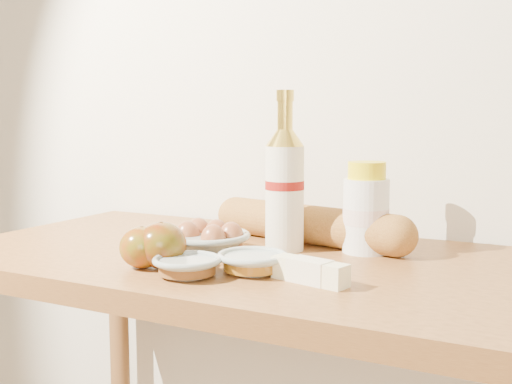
% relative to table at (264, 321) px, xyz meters
% --- Properties ---
extents(back_wall, '(3.50, 0.02, 2.60)m').
position_rel_table_xyz_m(back_wall, '(0.00, 0.33, 0.52)').
color(back_wall, beige).
rests_on(back_wall, ground).
extents(table, '(1.20, 0.60, 0.90)m').
position_rel_table_xyz_m(table, '(0.00, 0.00, 0.00)').
color(table, '#9A6431').
rests_on(table, ground).
extents(bourbon_bottle, '(0.09, 0.09, 0.30)m').
position_rel_table_xyz_m(bourbon_bottle, '(0.01, 0.06, 0.25)').
color(bourbon_bottle, beige).
rests_on(bourbon_bottle, table).
extents(cream_bottle, '(0.10, 0.10, 0.17)m').
position_rel_table_xyz_m(cream_bottle, '(0.15, 0.11, 0.20)').
color(cream_bottle, white).
rests_on(cream_bottle, table).
extents(egg_bowl, '(0.19, 0.19, 0.06)m').
position_rel_table_xyz_m(egg_bowl, '(-0.11, -0.02, 0.15)').
color(egg_bowl, gray).
rests_on(egg_bowl, table).
extents(baguette, '(0.47, 0.17, 0.08)m').
position_rel_table_xyz_m(baguette, '(0.03, 0.14, 0.16)').
color(baguette, '#A97433').
rests_on(baguette, table).
extents(apple_redgreen_front, '(0.08, 0.08, 0.07)m').
position_rel_table_xyz_m(apple_redgreen_front, '(-0.14, -0.18, 0.16)').
color(apple_redgreen_front, '#991008').
rests_on(apple_redgreen_front, table).
extents(apple_redgreen_right, '(0.09, 0.09, 0.08)m').
position_rel_table_xyz_m(apple_redgreen_right, '(-0.11, -0.16, 0.16)').
color(apple_redgreen_right, maroon).
rests_on(apple_redgreen_right, table).
extents(sugar_bowl, '(0.13, 0.13, 0.03)m').
position_rel_table_xyz_m(sugar_bowl, '(-0.04, -0.19, 0.14)').
color(sugar_bowl, '#8E9B95').
rests_on(sugar_bowl, table).
extents(syrup_bowl, '(0.14, 0.14, 0.03)m').
position_rel_table_xyz_m(syrup_bowl, '(0.04, -0.12, 0.14)').
color(syrup_bowl, '#99A6A1').
rests_on(syrup_bowl, table).
extents(butter_stick, '(0.13, 0.06, 0.04)m').
position_rel_table_xyz_m(butter_stick, '(0.15, -0.13, 0.14)').
color(butter_stick, beige).
rests_on(butter_stick, table).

